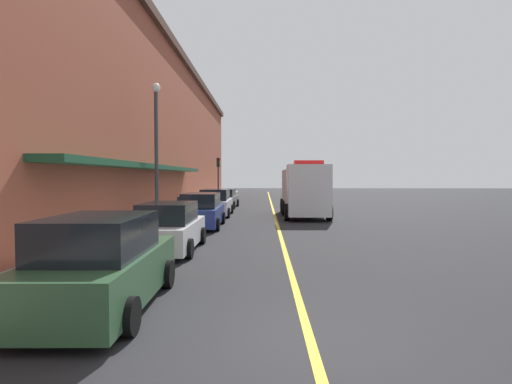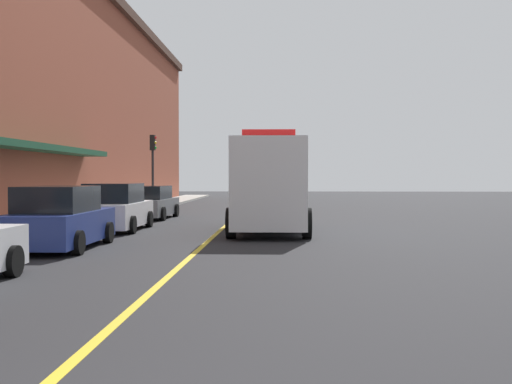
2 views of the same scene
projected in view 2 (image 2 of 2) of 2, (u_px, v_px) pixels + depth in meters
The scene contains 10 objects.
ground_plane at pixel (231, 221), 28.52m from camera, with size 112.00×112.00×0.00m, color #232326.
sidewalk_left at pixel (95, 219), 28.77m from camera, with size 2.40×70.00×0.15m, color #9E9B93.
lane_center_stripe at pixel (231, 221), 28.52m from camera, with size 0.16×70.00×0.01m, color gold.
parked_car_2 at pixel (60, 219), 17.53m from camera, with size 2.14×4.78×1.74m.
parked_car_3 at pixel (116, 208), 23.48m from camera, with size 2.12×4.76×1.76m.
parked_car_4 at pixel (151, 203), 30.02m from camera, with size 2.10×4.85×1.57m.
box_truck at pixel (270, 186), 22.98m from camera, with size 2.78×7.52×3.51m.
parking_meter_0 at pixel (28, 208), 18.96m from camera, with size 0.14×0.18×1.33m.
parking_meter_1 at pixel (129, 195), 31.51m from camera, with size 0.14×0.18×1.33m.
traffic_light_near at pixel (153, 157), 37.16m from camera, with size 0.38×0.36×4.30m.
Camera 2 is at (2.26, -3.42, 2.02)m, focal length 44.32 mm.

